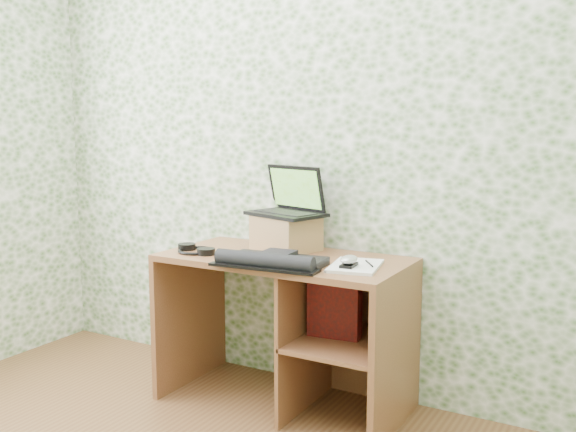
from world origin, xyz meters
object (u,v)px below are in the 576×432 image
Objects in this scene: keyboard at (272,260)px; notepad at (355,266)px; riser at (286,233)px; laptop at (290,203)px; desk at (301,311)px.

keyboard is 0.38m from notepad.
notepad is at bearing -22.59° from riser.
laptop is 0.83× the size of keyboard.
keyboard is at bearing -95.94° from desk.
desk is 0.43m from notepad.
laptop reaches higher than keyboard.
keyboard is 1.75× the size of notepad.
laptop is at bearing 102.66° from keyboard.
laptop is 1.44× the size of notepad.
laptop is at bearing 133.88° from desk.
riser reaches higher than desk.
keyboard reaches higher than notepad.
notepad is at bearing 18.72° from keyboard.
keyboard is (-0.02, -0.23, 0.29)m from desk.
notepad is (0.32, -0.08, 0.28)m from desk.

